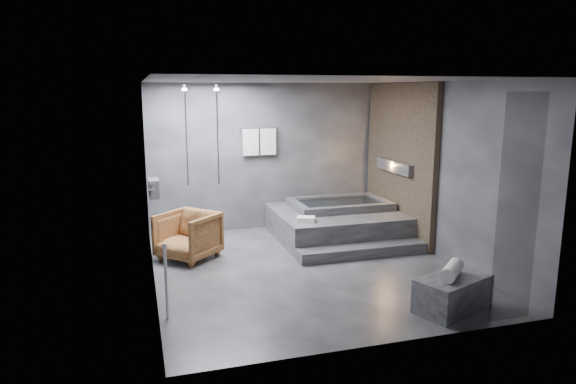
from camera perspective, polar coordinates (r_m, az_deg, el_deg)
name	(u,v)px	position (r m, az deg, el deg)	size (l,w,h in m)	color
room	(327,152)	(7.87, 4.38, 4.41)	(5.00, 5.04, 2.82)	#28282B
tub_deck	(336,224)	(9.49, 5.34, -3.53)	(2.20, 2.00, 0.50)	#2D2D2F
tub_step	(363,251)	(8.50, 8.30, -6.51)	(2.20, 0.36, 0.18)	#2D2D2F
concrete_bench	(453,294)	(6.73, 17.81, -10.70)	(0.94, 0.52, 0.42)	#323235
driftwood_chair	(188,236)	(8.38, -11.05, -4.77)	(0.81, 0.84, 0.76)	#4A2812
rolled_towel	(452,270)	(6.60, 17.76, -8.29)	(0.18, 0.18, 0.51)	white
deck_towel	(306,219)	(8.62, 2.01, -3.03)	(0.30, 0.22, 0.08)	silver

